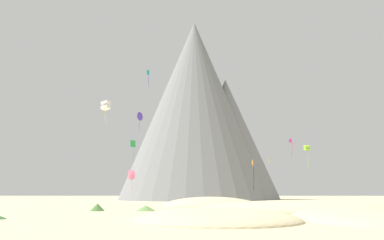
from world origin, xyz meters
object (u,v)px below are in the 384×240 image
object	(u,v)px
bush_near_right	(146,208)
kite_teal_high	(148,74)
kite_indigo_mid	(140,116)
kite_gold_low	(269,161)
kite_lime_low	(307,148)
kite_magenta_mid	(291,144)
kite_orange_low	(252,164)
kite_rainbow_low	(131,175)
rock_massif	(201,117)
kite_green_low	(133,146)
kite_white_mid	(106,105)
bush_scatter_east	(97,207)

from	to	relation	value
bush_near_right	kite_teal_high	size ratio (longest dim) A/B	0.64
kite_indigo_mid	kite_gold_low	bearing A→B (deg)	104.72
kite_lime_low	kite_magenta_mid	bearing A→B (deg)	82.17
kite_orange_low	kite_indigo_mid	bearing A→B (deg)	-127.90
kite_lime_low	kite_rainbow_low	distance (m)	40.72
rock_massif	kite_gold_low	size ratio (longest dim) A/B	40.70
kite_green_low	kite_magenta_mid	bearing A→B (deg)	44.35
kite_white_mid	kite_lime_low	bearing A→B (deg)	134.93
bush_near_right	kite_indigo_mid	size ratio (longest dim) A/B	0.56
bush_scatter_east	kite_rainbow_low	world-z (taller)	kite_rainbow_low
kite_green_low	kite_lime_low	xyz separation A→B (m)	(37.45, 7.29, 0.35)
kite_gold_low	kite_white_mid	world-z (taller)	kite_white_mid
bush_scatter_east	kite_teal_high	world-z (taller)	kite_teal_high
rock_massif	kite_rainbow_low	xyz separation A→B (m)	(-17.09, -34.59, -21.19)
bush_near_right	kite_magenta_mid	size ratio (longest dim) A/B	0.57
bush_scatter_east	kite_lime_low	xyz separation A→B (m)	(37.93, 30.48, 11.52)
bush_near_right	bush_scatter_east	world-z (taller)	bush_scatter_east
kite_lime_low	rock_massif	bearing A→B (deg)	109.85
kite_white_mid	kite_gold_low	bearing A→B (deg)	143.56
bush_scatter_east	rock_massif	size ratio (longest dim) A/B	0.03
kite_rainbow_low	bush_near_right	bearing A→B (deg)	-42.52
rock_massif	kite_gold_low	xyz separation A→B (m)	(14.89, -37.43, -18.16)
rock_massif	kite_teal_high	world-z (taller)	rock_massif
kite_gold_low	bush_near_right	bearing A→B (deg)	30.71
bush_scatter_east	kite_orange_low	world-z (taller)	kite_orange_low
kite_white_mid	kite_rainbow_low	size ratio (longest dim) A/B	0.88
kite_green_low	kite_orange_low	bearing A→B (deg)	5.86
bush_near_right	kite_white_mid	xyz separation A→B (m)	(-9.15, 12.20, 17.10)
kite_green_low	kite_indigo_mid	world-z (taller)	kite_indigo_mid
bush_near_right	kite_lime_low	size ratio (longest dim) A/B	0.51
bush_near_right	kite_white_mid	size ratio (longest dim) A/B	0.65
rock_massif	kite_orange_low	world-z (taller)	rock_massif
kite_lime_low	kite_orange_low	bearing A→B (deg)	-149.45
kite_gold_low	kite_lime_low	bearing A→B (deg)	136.51
bush_near_right	kite_indigo_mid	distance (m)	48.71
kite_magenta_mid	bush_scatter_east	bearing A→B (deg)	107.12
kite_green_low	kite_orange_low	world-z (taller)	kite_green_low
rock_massif	kite_green_low	size ratio (longest dim) A/B	13.31
rock_massif	kite_indigo_mid	bearing A→B (deg)	-120.91
rock_massif	bush_near_right	bearing A→B (deg)	-96.94
kite_lime_low	kite_gold_low	world-z (taller)	kite_lime_low
kite_green_low	kite_indigo_mid	distance (m)	22.42
kite_lime_low	kite_rainbow_low	world-z (taller)	kite_lime_low
bush_near_right	kite_green_low	bearing A→B (deg)	104.57
kite_teal_high	kite_rainbow_low	size ratio (longest dim) A/B	0.89
kite_indigo_mid	kite_rainbow_low	xyz separation A→B (m)	(-0.51, -6.90, -15.48)
bush_near_right	bush_scatter_east	bearing A→B (deg)	-179.34
kite_lime_low	kite_gold_low	bearing A→B (deg)	150.80
kite_teal_high	kite_white_mid	size ratio (longest dim) A/B	1.01
kite_green_low	kite_magenta_mid	size ratio (longest dim) A/B	0.98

